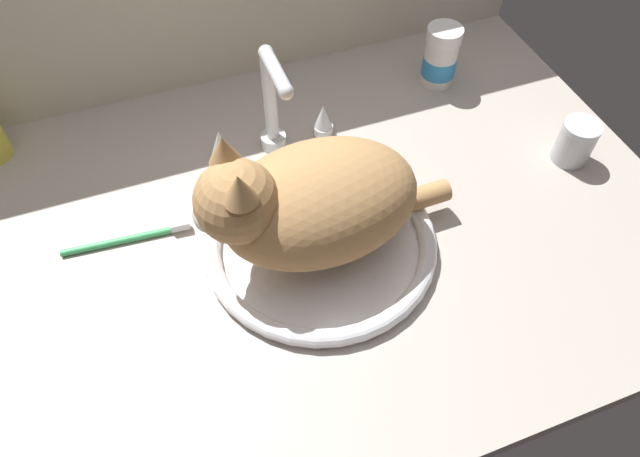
% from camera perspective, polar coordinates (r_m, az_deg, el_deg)
% --- Properties ---
extents(countertop, '(1.05, 0.74, 0.03)m').
position_cam_1_polar(countertop, '(0.85, -0.59, -0.19)').
color(countertop, '#ADA399').
rests_on(countertop, ground).
extents(sink_basin, '(0.32, 0.32, 0.02)m').
position_cam_1_polar(sink_basin, '(0.80, 0.00, -1.28)').
color(sink_basin, white).
rests_on(sink_basin, countertop).
extents(faucet, '(0.20, 0.12, 0.19)m').
position_cam_1_polar(faucet, '(0.89, -4.65, 11.15)').
color(faucet, silver).
rests_on(faucet, countertop).
extents(cat, '(0.35, 0.18, 0.19)m').
position_cam_1_polar(cat, '(0.73, -1.46, 2.49)').
color(cat, tan).
rests_on(cat, sink_basin).
extents(pill_bottle, '(0.06, 0.06, 0.11)m').
position_cam_1_polar(pill_bottle, '(1.05, 11.72, 16.05)').
color(pill_bottle, white).
rests_on(pill_bottle, countertop).
extents(metal_jar, '(0.06, 0.06, 0.07)m').
position_cam_1_polar(metal_jar, '(0.98, 23.79, 7.78)').
color(metal_jar, '#B2B5BA').
rests_on(metal_jar, countertop).
extents(toothbrush, '(0.18, 0.03, 0.02)m').
position_cam_1_polar(toothbrush, '(0.85, -18.18, -0.91)').
color(toothbrush, '#3FB266').
rests_on(toothbrush, countertop).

